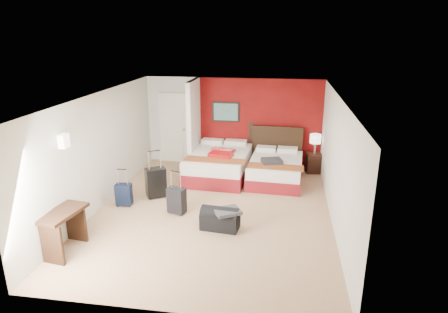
% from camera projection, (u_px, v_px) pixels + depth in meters
% --- Properties ---
extents(ground, '(6.50, 6.50, 0.00)m').
position_uv_depth(ground, '(213.00, 211.00, 8.51)').
color(ground, tan).
rests_on(ground, ground).
extents(room_walls, '(5.02, 6.52, 2.50)m').
position_uv_depth(room_walls, '(167.00, 136.00, 9.66)').
color(room_walls, silver).
rests_on(room_walls, ground).
extents(red_accent_panel, '(3.50, 0.04, 2.50)m').
position_uv_depth(red_accent_panel, '(259.00, 123.00, 11.05)').
color(red_accent_panel, maroon).
rests_on(red_accent_panel, ground).
extents(partition_wall, '(0.12, 1.20, 2.50)m').
position_uv_depth(partition_wall, '(194.00, 126.00, 10.73)').
color(partition_wall, silver).
rests_on(partition_wall, ground).
extents(entry_door, '(0.82, 0.06, 2.05)m').
position_uv_depth(entry_door, '(174.00, 128.00, 11.46)').
color(entry_door, silver).
rests_on(entry_door, ground).
extents(bed_left, '(1.65, 2.26, 0.65)m').
position_uv_depth(bed_left, '(219.00, 164.00, 10.46)').
color(bed_left, white).
rests_on(bed_left, ground).
extents(bed_right, '(1.44, 1.98, 0.57)m').
position_uv_depth(bed_right, '(275.00, 170.00, 10.15)').
color(bed_right, white).
rests_on(bed_right, ground).
extents(red_suitcase_open, '(0.73, 0.90, 0.10)m').
position_uv_depth(red_suitcase_open, '(222.00, 152.00, 10.24)').
color(red_suitcase_open, '#B30F11').
rests_on(red_suitcase_open, bed_left).
extents(jacket_bundle, '(0.57, 0.51, 0.12)m').
position_uv_depth(jacket_bundle, '(272.00, 161.00, 9.78)').
color(jacket_bundle, '#333338').
rests_on(jacket_bundle, bed_right).
extents(nightstand, '(0.43, 0.43, 0.54)m').
position_uv_depth(nightstand, '(314.00, 163.00, 10.77)').
color(nightstand, black).
rests_on(nightstand, ground).
extents(table_lamp, '(0.39, 0.39, 0.54)m').
position_uv_depth(table_lamp, '(315.00, 144.00, 10.60)').
color(table_lamp, beige).
rests_on(table_lamp, nightstand).
extents(suitcase_black, '(0.53, 0.48, 0.68)m').
position_uv_depth(suitcase_black, '(156.00, 183.00, 9.13)').
color(suitcase_black, black).
rests_on(suitcase_black, ground).
extents(suitcase_charcoal, '(0.42, 0.33, 0.55)m').
position_uv_depth(suitcase_charcoal, '(177.00, 201.00, 8.33)').
color(suitcase_charcoal, black).
rests_on(suitcase_charcoal, ground).
extents(suitcase_navy, '(0.36, 0.24, 0.48)m').
position_uv_depth(suitcase_navy, '(124.00, 196.00, 8.71)').
color(suitcase_navy, '#101A31').
rests_on(suitcase_navy, ground).
extents(duffel_bag, '(0.78, 0.48, 0.38)m').
position_uv_depth(duffel_bag, '(220.00, 220.00, 7.71)').
color(duffel_bag, black).
rests_on(duffel_bag, ground).
extents(jacket_draped, '(0.63, 0.60, 0.07)m').
position_uv_depth(jacket_draped, '(227.00, 211.00, 7.57)').
color(jacket_draped, '#3D3E42').
rests_on(jacket_draped, duffel_bag).
extents(desk, '(0.60, 0.99, 0.78)m').
position_uv_depth(desk, '(64.00, 232.00, 6.85)').
color(desk, black).
rests_on(desk, ground).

